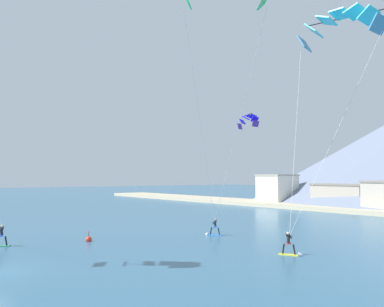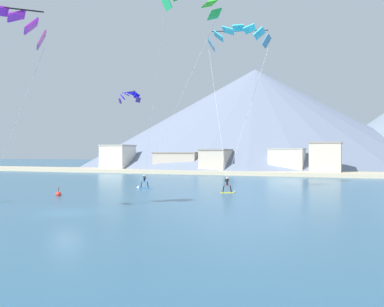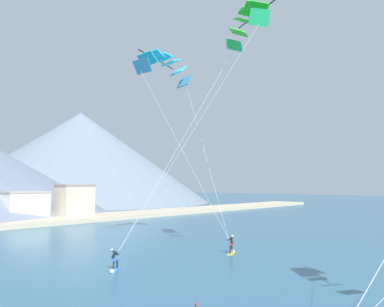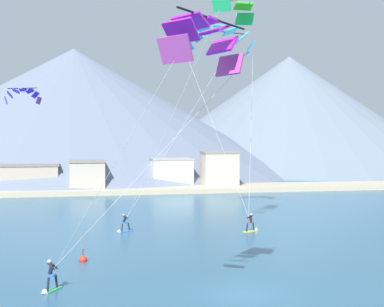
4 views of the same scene
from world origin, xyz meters
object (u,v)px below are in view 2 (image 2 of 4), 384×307
(parafoil_kite_mid_center, at_px, (239,35))
(parafoil_kite_distant_high_outer, at_px, (130,96))
(parafoil_kite_near_trail, at_px, (192,0))
(race_marker_buoy, at_px, (58,194))
(kitesurfer_near_trail, at_px, (143,184))
(kitesurfer_mid_center, at_px, (229,188))

(parafoil_kite_mid_center, relative_size, parafoil_kite_distant_high_outer, 4.52)
(parafoil_kite_near_trail, distance_m, race_marker_buoy, 23.83)
(kitesurfer_near_trail, relative_size, kitesurfer_mid_center, 0.94)
(parafoil_kite_near_trail, height_order, parafoil_kite_mid_center, parafoil_kite_near_trail)
(kitesurfer_near_trail, bearing_deg, kitesurfer_mid_center, -10.22)
(race_marker_buoy, bearing_deg, kitesurfer_mid_center, 31.12)
(parafoil_kite_mid_center, bearing_deg, parafoil_kite_distant_high_outer, 156.91)
(kitesurfer_near_trail, height_order, parafoil_kite_mid_center, parafoil_kite_mid_center)
(kitesurfer_near_trail, distance_m, kitesurfer_mid_center, 11.75)
(kitesurfer_mid_center, bearing_deg, race_marker_buoy, -148.88)
(kitesurfer_near_trail, xyz_separation_m, parafoil_kite_near_trail, (8.80, -5.90, 19.34))
(kitesurfer_near_trail, bearing_deg, parafoil_kite_mid_center, 29.87)
(kitesurfer_near_trail, bearing_deg, parafoil_kite_distant_high_outer, 124.77)
(kitesurfer_near_trail, relative_size, parafoil_kite_near_trail, 0.09)
(kitesurfer_near_trail, xyz_separation_m, parafoil_kite_distant_high_outer, (-10.30, 14.84, 13.06))
(kitesurfer_mid_center, xyz_separation_m, parafoil_kite_distant_high_outer, (-21.87, 16.93, 13.01))
(kitesurfer_near_trail, distance_m, parafoil_kite_near_trail, 22.05)
(race_marker_buoy, bearing_deg, kitesurfer_near_trail, 72.39)
(kitesurfer_near_trail, distance_m, parafoil_kite_distant_high_outer, 22.29)
(parafoil_kite_distant_high_outer, bearing_deg, parafoil_kite_mid_center, -23.09)
(parafoil_kite_near_trail, bearing_deg, parafoil_kite_distant_high_outer, 132.65)
(kitesurfer_mid_center, xyz_separation_m, parafoil_kite_mid_center, (-1.13, 8.08, 18.60))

